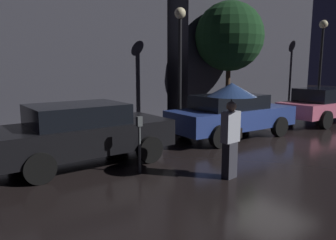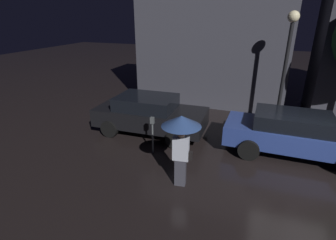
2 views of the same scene
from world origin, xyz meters
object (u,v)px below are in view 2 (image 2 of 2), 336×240
object	(u,v)px
parking_meter	(152,131)
street_lamp_near	(288,50)
pedestrian_with_umbrella	(181,131)
parked_car_black	(150,114)
parked_car_blue	(295,133)

from	to	relation	value
parking_meter	street_lamp_near	world-z (taller)	street_lamp_near
parking_meter	pedestrian_with_umbrella	bearing A→B (deg)	-44.47
parked_car_black	pedestrian_with_umbrella	xyz separation A→B (m)	(2.17, -2.87, 0.83)
pedestrian_with_umbrella	parking_meter	size ratio (longest dim) A/B	1.58
parked_car_black	parked_car_blue	size ratio (longest dim) A/B	0.95
pedestrian_with_umbrella	parked_car_black	bearing A→B (deg)	119.59
parked_car_black	pedestrian_with_umbrella	distance (m)	3.70
parked_car_black	parking_meter	world-z (taller)	parked_car_black
parking_meter	street_lamp_near	xyz separation A→B (m)	(3.95, 3.78, 2.32)
parked_car_black	pedestrian_with_umbrella	size ratio (longest dim) A/B	2.10
street_lamp_near	parking_meter	bearing A→B (deg)	-136.21
parked_car_blue	parked_car_black	bearing A→B (deg)	-179.14
parked_car_black	pedestrian_with_umbrella	bearing A→B (deg)	-54.44
parked_car_blue	parking_meter	size ratio (longest dim) A/B	3.53
pedestrian_with_umbrella	street_lamp_near	bearing A→B (deg)	56.48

